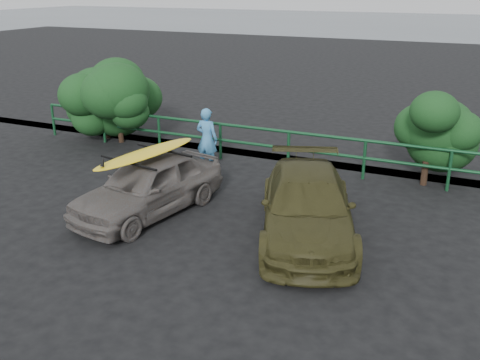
% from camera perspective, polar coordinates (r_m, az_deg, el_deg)
% --- Properties ---
extents(ground, '(80.00, 80.00, 0.00)m').
position_cam_1_polar(ground, '(10.57, -9.29, -6.12)').
color(ground, black).
extents(ocean, '(200.00, 200.00, 0.00)m').
position_cam_1_polar(ocean, '(68.17, 20.50, 15.22)').
color(ocean, '#515C63').
rests_on(ocean, ground).
extents(guardrail, '(14.00, 0.08, 1.04)m').
position_cam_1_polar(guardrail, '(14.50, 1.45, 3.74)').
color(guardrail, '#144726').
rests_on(guardrail, ground).
extents(shrub_left, '(3.20, 2.40, 2.42)m').
position_cam_1_polar(shrub_left, '(17.03, -13.17, 8.13)').
color(shrub_left, '#1A471D').
rests_on(shrub_left, ground).
extents(shrub_right, '(3.20, 2.40, 2.48)m').
position_cam_1_polar(shrub_right, '(13.74, 21.98, 4.43)').
color(shrub_right, '#1A471D').
rests_on(shrub_right, ground).
extents(sedan, '(2.15, 3.88, 1.25)m').
position_cam_1_polar(sedan, '(11.46, -9.74, -0.59)').
color(sedan, '#605A56').
rests_on(sedan, ground).
extents(olive_vehicle, '(3.07, 4.60, 1.24)m').
position_cam_1_polar(olive_vehicle, '(10.36, 7.16, -2.79)').
color(olive_vehicle, '#3C3A1A').
rests_on(olive_vehicle, ground).
extents(man, '(0.61, 0.41, 1.64)m').
position_cam_1_polar(man, '(13.99, -3.55, 4.38)').
color(man, '#4491CC').
rests_on(man, ground).
extents(roof_rack, '(1.74, 1.37, 0.05)m').
position_cam_1_polar(roof_rack, '(11.24, -9.93, 2.51)').
color(roof_rack, black).
rests_on(roof_rack, sedan).
extents(surfboard, '(1.10, 2.85, 0.08)m').
position_cam_1_polar(surfboard, '(11.22, -9.95, 2.84)').
color(surfboard, yellow).
rests_on(surfboard, roof_rack).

